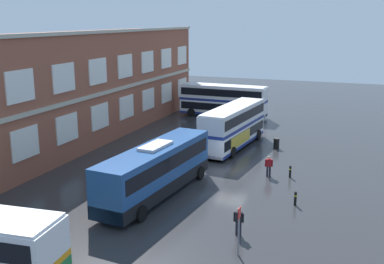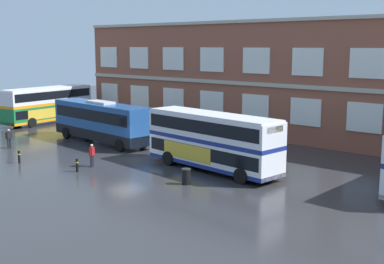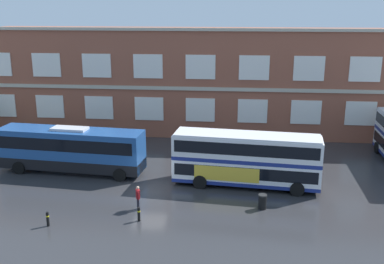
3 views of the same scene
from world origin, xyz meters
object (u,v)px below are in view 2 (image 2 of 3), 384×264
object	(u,v)px
waiting_passenger	(92,154)
safety_bollard_west	(19,157)
double_decker_near	(48,104)
touring_coach	(101,122)
station_litter_bin	(186,176)
double_decker_middle	(212,140)
second_passenger	(9,138)
safety_bollard_east	(77,165)

from	to	relation	value
waiting_passenger	safety_bollard_west	distance (m)	5.90
double_decker_near	touring_coach	world-z (taller)	double_decker_near
station_litter_bin	safety_bollard_west	xyz separation A→B (m)	(-13.48, -3.86, -0.03)
double_decker_middle	second_passenger	bearing A→B (deg)	-163.05
safety_bollard_east	station_litter_bin	bearing A→B (deg)	18.20
touring_coach	safety_bollard_east	world-z (taller)	touring_coach
safety_bollard_east	double_decker_middle	bearing A→B (deg)	44.12
touring_coach	station_litter_bin	distance (m)	16.36
double_decker_middle	safety_bollard_east	size ratio (longest dim) A/B	11.79
touring_coach	second_passenger	xyz separation A→B (m)	(-3.83, -7.04, -0.98)
touring_coach	waiting_passenger	bearing A→B (deg)	-43.29
double_decker_middle	safety_bollard_west	distance (m)	14.79
double_decker_near	double_decker_middle	bearing A→B (deg)	-10.45
station_litter_bin	safety_bollard_east	distance (m)	8.38
touring_coach	waiting_passenger	world-z (taller)	touring_coach
safety_bollard_west	waiting_passenger	bearing A→B (deg)	29.37
double_decker_near	touring_coach	xyz separation A→B (m)	(14.11, -3.69, -0.24)
double_decker_middle	double_decker_near	bearing A→B (deg)	169.55
double_decker_near	double_decker_middle	world-z (taller)	same
second_passenger	station_litter_bin	size ratio (longest dim) A/B	1.65
waiting_passenger	safety_bollard_east	size ratio (longest dim) A/B	1.79
waiting_passenger	double_decker_near	bearing A→B (deg)	154.08
waiting_passenger	double_decker_middle	bearing A→B (deg)	34.62
touring_coach	safety_bollard_west	xyz separation A→B (m)	(1.83, -9.44, -1.42)
double_decker_middle	waiting_passenger	xyz separation A→B (m)	(-7.26, -5.01, -1.22)
safety_bollard_east	waiting_passenger	bearing A→B (deg)	103.76
second_passenger	double_decker_near	bearing A→B (deg)	133.78
double_decker_near	station_litter_bin	world-z (taller)	double_decker_near
safety_bollard_west	safety_bollard_east	size ratio (longest dim) A/B	1.00
touring_coach	safety_bollard_west	distance (m)	9.72
double_decker_near	safety_bollard_west	distance (m)	20.72
second_passenger	safety_bollard_west	size ratio (longest dim) A/B	1.79
double_decker_middle	safety_bollard_west	size ratio (longest dim) A/B	11.79
second_passenger	safety_bollard_west	xyz separation A→B (m)	(5.66, -2.40, -0.44)
double_decker_middle	second_passenger	size ratio (longest dim) A/B	6.59
station_litter_bin	touring_coach	bearing A→B (deg)	159.99
second_passenger	station_litter_bin	bearing A→B (deg)	4.37
waiting_passenger	station_litter_bin	xyz separation A→B (m)	(8.36, 0.98, -0.41)
double_decker_middle	safety_bollard_east	xyz separation A→B (m)	(-6.86, -6.65, -1.66)
waiting_passenger	safety_bollard_west	size ratio (longest dim) A/B	1.79
second_passenger	safety_bollard_east	bearing A→B (deg)	-5.88
second_passenger	safety_bollard_west	world-z (taller)	second_passenger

